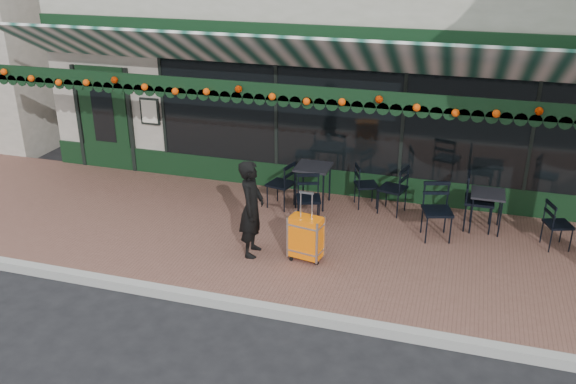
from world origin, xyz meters
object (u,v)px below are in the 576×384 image
(suitcase, at_px, (306,238))
(chair_b_front, at_px, (309,199))
(chair_a_left, at_px, (393,189))
(woman, at_px, (252,209))
(cafe_table_a, at_px, (488,197))
(chair_b_right, at_px, (366,185))
(chair_a_extra, at_px, (558,225))
(cafe_table_b, at_px, (313,170))
(chair_a_front, at_px, (437,212))
(chair_a_right, at_px, (479,201))
(chair_b_left, at_px, (281,184))

(suitcase, bearing_deg, chair_b_front, 113.90)
(suitcase, relative_size, chair_a_left, 1.24)
(woman, relative_size, chair_a_left, 1.71)
(cafe_table_a, height_order, chair_b_right, chair_b_right)
(chair_a_left, relative_size, chair_a_extra, 1.14)
(suitcase, distance_m, cafe_table_b, 2.14)
(chair_a_left, relative_size, chair_a_front, 0.95)
(suitcase, bearing_deg, chair_b_right, 87.44)
(cafe_table_a, relative_size, chair_b_front, 0.79)
(chair_a_right, bearing_deg, chair_b_right, 80.03)
(cafe_table_a, bearing_deg, chair_b_left, -178.29)
(chair_a_front, height_order, chair_b_front, chair_a_front)
(chair_b_right, relative_size, chair_b_front, 0.95)
(cafe_table_b, distance_m, chair_b_left, 0.65)
(suitcase, relative_size, cafe_table_b, 1.48)
(woman, height_order, chair_a_extra, woman)
(cafe_table_a, bearing_deg, chair_a_left, 171.79)
(cafe_table_a, height_order, chair_a_extra, chair_a_extra)
(woman, distance_m, chair_b_right, 2.74)
(chair_a_left, bearing_deg, woman, -25.76)
(woman, bearing_deg, cafe_table_b, -16.85)
(woman, distance_m, suitcase, 0.95)
(suitcase, height_order, chair_b_front, suitcase)
(suitcase, height_order, chair_b_left, suitcase)
(cafe_table_b, relative_size, chair_b_right, 0.93)
(cafe_table_b, height_order, chair_a_left, chair_a_left)
(chair_a_left, relative_size, chair_a_right, 0.90)
(chair_a_front, height_order, chair_b_right, chair_a_front)
(chair_a_extra, bearing_deg, chair_a_front, 77.53)
(cafe_table_b, xyz_separation_m, chair_a_left, (1.46, 0.07, -0.23))
(woman, xyz_separation_m, cafe_table_b, (0.43, 2.12, -0.09))
(chair_a_right, relative_size, chair_b_front, 1.17)
(chair_a_left, height_order, chair_b_right, chair_a_left)
(cafe_table_b, xyz_separation_m, chair_a_front, (2.30, -0.74, -0.21))
(woman, bearing_deg, chair_b_right, -36.23)
(cafe_table_b, xyz_separation_m, chair_b_right, (0.96, 0.21, -0.28))
(chair_a_extra, height_order, chair_b_left, chair_b_left)
(cafe_table_b, relative_size, chair_b_left, 0.87)
(woman, height_order, chair_b_front, woman)
(woman, relative_size, chair_b_right, 1.90)
(chair_a_left, height_order, chair_a_front, chair_a_front)
(cafe_table_a, bearing_deg, chair_a_extra, -17.47)
(chair_a_extra, bearing_deg, chair_b_front, 74.11)
(chair_b_front, bearing_deg, chair_a_left, 13.85)
(chair_a_right, bearing_deg, suitcase, 127.48)
(cafe_table_a, bearing_deg, chair_b_front, -168.67)
(chair_b_right, xyz_separation_m, chair_b_front, (-0.84, -0.97, 0.02))
(chair_b_left, bearing_deg, chair_a_left, 113.15)
(chair_a_front, bearing_deg, cafe_table_a, 20.46)
(chair_a_extra, xyz_separation_m, chair_b_right, (-3.22, 0.72, 0.01))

